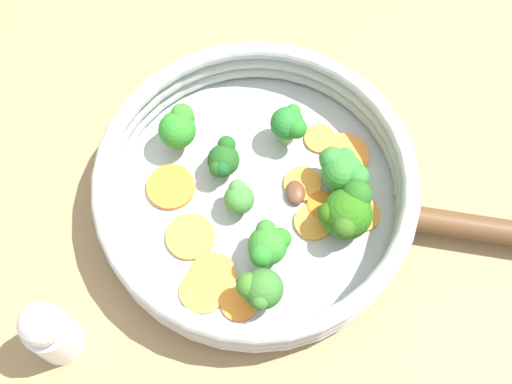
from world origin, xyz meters
TOP-DOWN VIEW (x-y plane):
  - ground_plane at (0.00, 0.00)m, footprint 4.00×4.00m
  - skillet at (0.00, 0.00)m, footprint 0.28×0.28m
  - skillet_rim_wall at (0.00, 0.00)m, footprint 0.30×0.30m
  - skillet_rivet_left at (0.08, -0.11)m, footprint 0.01×0.01m
  - skillet_rivet_right at (0.12, -0.07)m, footprint 0.01×0.01m
  - carrot_slice_0 at (-0.06, 0.05)m, footprint 0.07×0.07m
  - carrot_slice_1 at (0.05, -0.04)m, footprint 0.04×0.04m
  - carrot_slice_2 at (-0.09, -0.05)m, footprint 0.06×0.06m
  - carrot_slice_3 at (-0.08, -0.04)m, footprint 0.05×0.05m
  - carrot_slice_4 at (-0.07, 0.00)m, footprint 0.06×0.06m
  - carrot_slice_5 at (0.09, 0.02)m, footprint 0.05×0.05m
  - carrot_slice_6 at (0.05, -0.01)m, footprint 0.05×0.05m
  - carrot_slice_7 at (0.03, -0.05)m, footprint 0.05×0.05m
  - carrot_slice_8 at (0.10, -0.01)m, footprint 0.07×0.07m
  - carrot_slice_9 at (0.08, -0.07)m, footprint 0.05×0.05m
  - carrot_slice_10 at (-0.07, -0.08)m, footprint 0.05×0.05m
  - broccoli_floret_0 at (0.08, -0.03)m, footprint 0.04×0.05m
  - broccoli_floret_1 at (0.06, -0.07)m, footprint 0.05×0.05m
  - broccoli_floret_2 at (-0.03, 0.09)m, footprint 0.04×0.04m
  - broccoli_floret_3 at (-0.02, -0.05)m, footprint 0.04×0.04m
  - broccoli_floret_4 at (-0.01, 0.04)m, footprint 0.03×0.04m
  - broccoli_floret_5 at (0.06, 0.04)m, footprint 0.03×0.04m
  - broccoli_floret_6 at (-0.05, -0.08)m, footprint 0.04×0.04m
  - broccoli_floret_7 at (-0.02, 0.00)m, footprint 0.03×0.03m
  - mushroom_piece_0 at (0.03, -0.02)m, footprint 0.03×0.03m
  - salt_shaker at (-0.22, -0.02)m, footprint 0.04×0.04m

SIDE VIEW (x-z plane):
  - ground_plane at x=0.00m, z-range 0.00..0.00m
  - skillet at x=0.00m, z-range 0.00..0.01m
  - carrot_slice_2 at x=-0.09m, z-range 0.01..0.01m
  - carrot_slice_5 at x=0.09m, z-range 0.01..0.01m
  - carrot_slice_10 at x=-0.07m, z-range 0.01..0.01m
  - carrot_slice_3 at x=-0.08m, z-range 0.01..0.02m
  - carrot_slice_9 at x=0.08m, z-range 0.01..0.02m
  - carrot_slice_8 at x=0.10m, z-range 0.01..0.02m
  - carrot_slice_7 at x=0.03m, z-range 0.01..0.02m
  - carrot_slice_6 at x=0.05m, z-range 0.01..0.02m
  - carrot_slice_4 at x=-0.07m, z-range 0.01..0.02m
  - carrot_slice_1 at x=0.05m, z-range 0.01..0.02m
  - carrot_slice_0 at x=-0.06m, z-range 0.01..0.02m
  - skillet_rivet_left at x=0.08m, z-range 0.01..0.02m
  - skillet_rivet_right at x=0.12m, z-range 0.01..0.02m
  - mushroom_piece_0 at x=0.03m, z-range 0.01..0.02m
  - broccoli_floret_7 at x=-0.02m, z-range 0.01..0.05m
  - broccoli_floret_4 at x=-0.01m, z-range 0.02..0.05m
  - skillet_rim_wall at x=0.00m, z-range 0.01..0.06m
  - broccoli_floret_3 at x=-0.02m, z-range 0.02..0.06m
  - broccoli_floret_1 at x=0.06m, z-range 0.01..0.06m
  - broccoli_floret_0 at x=0.08m, z-range 0.02..0.06m
  - broccoli_floret_5 at x=0.06m, z-range 0.02..0.06m
  - broccoli_floret_6 at x=-0.05m, z-range 0.02..0.06m
  - broccoli_floret_2 at x=-0.03m, z-range 0.02..0.07m
  - salt_shaker at x=-0.22m, z-range 0.00..0.09m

